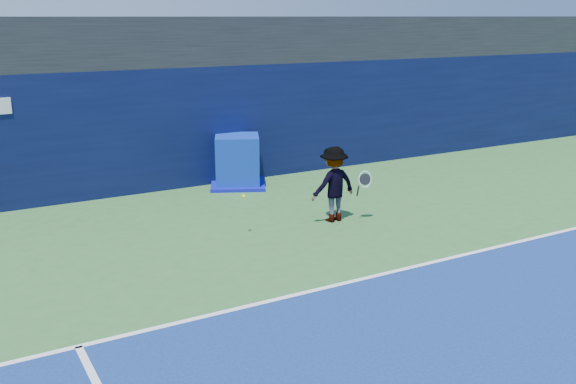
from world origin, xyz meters
name	(u,v)px	position (x,y,z in m)	size (l,w,h in m)	color
ground	(525,353)	(0.00, 0.00, 0.00)	(80.00, 80.00, 0.00)	#31662E
baseline	(382,274)	(0.00, 3.00, 0.01)	(24.00, 0.10, 0.01)	white
stadium_band	(191,40)	(0.00, 11.50, 3.60)	(36.00, 3.00, 1.20)	black
back_wall_assembly	(208,124)	(0.00, 10.50, 1.50)	(36.00, 1.03, 3.00)	#090F35
equipment_cart	(237,163)	(0.38, 9.55, 0.60)	(1.81, 1.81, 1.31)	#0B2BA5
tennis_player	(334,184)	(0.91, 5.90, 0.80)	(1.27, 0.71, 1.60)	white
tennis_ball	(244,196)	(-1.14, 5.99, 0.80)	(0.08, 0.08, 0.08)	yellow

